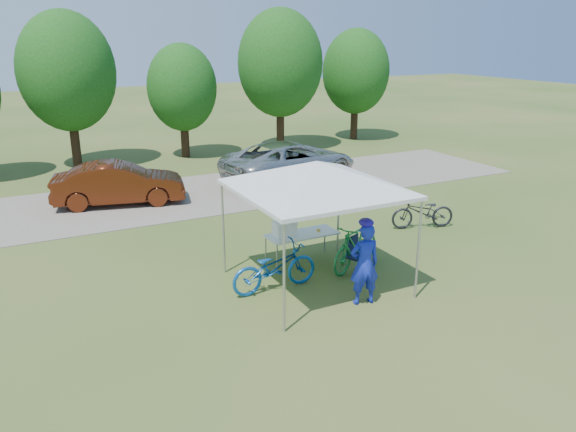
# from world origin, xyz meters

# --- Properties ---
(ground) EXTENTS (100.00, 100.00, 0.00)m
(ground) POSITION_xyz_m (0.00, 0.00, 0.00)
(ground) COLOR #2D5119
(ground) RESTS_ON ground
(gravel_strip) EXTENTS (24.00, 5.00, 0.02)m
(gravel_strip) POSITION_xyz_m (0.00, 8.00, 0.01)
(gravel_strip) COLOR gray
(gravel_strip) RESTS_ON ground
(canopy) EXTENTS (4.53, 4.53, 3.00)m
(canopy) POSITION_xyz_m (0.00, 0.00, 2.65)
(canopy) COLOR #A5A5AA
(canopy) RESTS_ON ground
(treeline) EXTENTS (24.89, 4.28, 6.30)m
(treeline) POSITION_xyz_m (-0.29, 14.05, 3.53)
(treeline) COLOR #382314
(treeline) RESTS_ON ground
(folding_table) EXTENTS (1.71, 0.71, 0.70)m
(folding_table) POSITION_xyz_m (0.37, 1.28, 0.66)
(folding_table) COLOR white
(folding_table) RESTS_ON ground
(folding_chair) EXTENTS (0.54, 0.57, 0.82)m
(folding_chair) POSITION_xyz_m (1.15, 0.22, 0.48)
(folding_chair) COLOR black
(folding_chair) RESTS_ON ground
(cooler) EXTENTS (0.51, 0.35, 0.37)m
(cooler) POSITION_xyz_m (-0.09, 1.28, 0.89)
(cooler) COLOR white
(cooler) RESTS_ON folding_table
(ice_cream_cup) EXTENTS (0.08, 0.08, 0.06)m
(ice_cream_cup) POSITION_xyz_m (0.79, 1.23, 0.73)
(ice_cream_cup) COLOR gold
(ice_cream_cup) RESTS_ON folding_table
(cyclist) EXTENTS (0.67, 0.50, 1.68)m
(cyclist) POSITION_xyz_m (0.43, -1.19, 0.84)
(cyclist) COLOR #1627B3
(cyclist) RESTS_ON ground
(bike_blue) EXTENTS (1.96, 0.74, 1.02)m
(bike_blue) POSITION_xyz_m (-0.88, 0.18, 0.51)
(bike_blue) COLOR #1252A2
(bike_blue) RESTS_ON ground
(bike_green) EXTENTS (1.90, 1.28, 1.11)m
(bike_green) POSITION_xyz_m (1.28, 0.36, 0.56)
(bike_green) COLOR #1B7C39
(bike_green) RESTS_ON ground
(bike_dark) EXTENTS (1.88, 1.13, 0.93)m
(bike_dark) POSITION_xyz_m (4.50, 1.87, 0.47)
(bike_dark) COLOR black
(bike_dark) RESTS_ON ground
(minivan) EXTENTS (5.50, 3.27, 1.43)m
(minivan) POSITION_xyz_m (3.67, 8.30, 0.74)
(minivan) COLOR #BBBBB6
(minivan) RESTS_ON gravel_strip
(sedan) EXTENTS (4.23, 2.26, 1.32)m
(sedan) POSITION_xyz_m (-2.52, 8.03, 0.68)
(sedan) COLOR #521F0D
(sedan) RESTS_ON gravel_strip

